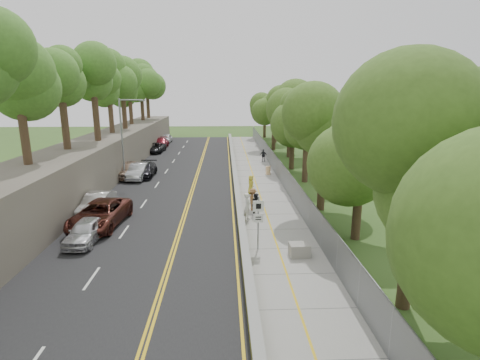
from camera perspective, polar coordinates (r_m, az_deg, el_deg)
The scene contains 26 objects.
ground at distance 24.24m, azimuth -0.39°, elevation -7.72°, with size 140.00×140.00×0.00m, color #33511E.
road at distance 38.85m, azimuth -9.17°, elevation 0.38°, with size 11.20×66.00×0.04m, color black.
sidewalk at distance 38.72m, azimuth 2.60°, elevation 0.50°, with size 4.20×66.00×0.05m, color gray.
jersey_barrier at distance 38.53m, azimuth -0.81°, elevation 0.87°, with size 0.42×66.00×0.60m, color gold.
rock_embankment at distance 40.23m, azimuth -20.82°, elevation 2.99°, with size 5.00×66.00×4.00m, color #595147.
chainlink_fence at distance 38.75m, azimuth 5.71°, elevation 1.93°, with size 0.04×66.00×2.00m, color slate.
trees_embankment at distance 39.52m, azimuth -21.19°, elevation 15.20°, with size 6.40×66.00×13.00m, color #4D872C, non-canonical shape.
trees_fenceside at distance 38.40m, azimuth 9.46°, elevation 10.75°, with size 7.00×66.00×14.00m, color #4B7326, non-canonical shape.
streetlight at distance 38.04m, azimuth -17.25°, elevation 6.73°, with size 2.52×0.22×8.00m.
signpost at distance 20.79m, azimuth 2.81°, elevation -5.66°, with size 0.62×0.09×3.10m.
construction_barrel at distance 39.72m, azimuth 4.30°, elevation 1.49°, with size 0.52×0.52×0.86m, color orange.
concrete_block at distance 20.77m, azimuth 9.03°, elevation -10.47°, with size 1.07×0.80×0.71m, color gray.
car_0 at distance 24.01m, azimuth -22.43°, elevation -7.18°, with size 1.60×3.98×1.36m, color silver.
car_1 at distance 28.95m, azimuth -20.96°, elevation -3.41°, with size 1.58×4.52×1.49m, color beige.
car_2 at distance 26.31m, azimuth -20.55°, elevation -4.88°, with size 2.73×5.93×1.65m, color #55251D.
car_3 at distance 39.77m, azimuth -14.28°, elevation 1.49°, with size 1.94×4.77×1.39m, color black.
car_4 at distance 39.80m, azimuth -16.64°, elevation 1.53°, with size 1.94×4.83×1.65m, color tan.
car_5 at distance 39.07m, azimuth -15.22°, elevation 1.30°, with size 1.59×4.55×1.50m, color silver.
car_6 at distance 54.85m, azimuth -12.74°, elevation 4.81°, with size 2.20×4.78×1.33m, color black.
car_7 at distance 59.02m, azimuth -12.02°, elevation 5.54°, with size 2.09×5.15×1.50m, color maroon.
car_8 at distance 64.52m, azimuth -11.21°, elevation 6.24°, with size 1.74×4.33×1.48m, color silver.
painter_0 at distance 32.19m, azimuth 1.65°, elevation -0.70°, with size 0.78×0.51×1.61m, color gold.
painter_1 at distance 25.71m, azimuth 1.13°, elevation -4.08°, with size 0.69×0.46×1.91m, color silver.
painter_2 at distance 26.72m, azimuth 2.51°, elevation -3.72°, with size 0.78×0.61×1.61m, color black.
painter_3 at distance 27.75m, azimuth 1.97°, elevation -2.99°, with size 1.08×0.62×1.67m, color #8F6039.
person_far at distance 46.66m, azimuth 3.59°, elevation 3.76°, with size 0.91×0.38×1.55m, color black.
Camera 1 is at (-0.79, -22.55, 8.84)m, focal length 28.00 mm.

